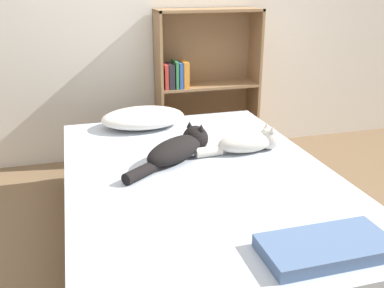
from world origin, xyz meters
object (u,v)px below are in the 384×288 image
at_px(cat_light, 250,142).
at_px(bookshelf, 203,83).
at_px(cat_dark, 179,148).
at_px(pillow, 143,118).
at_px(bed, 200,210).

xyz_separation_m(cat_light, bookshelf, (0.05, 1.07, 0.10)).
distance_m(cat_dark, bookshelf, 1.17).
xyz_separation_m(pillow, cat_dark, (0.10, -0.59, -0.00)).
bearing_deg(bed, pillow, 100.95).
distance_m(pillow, cat_light, 0.78).
bearing_deg(cat_dark, pillow, 61.86).
distance_m(bed, pillow, 0.85).
xyz_separation_m(bed, cat_dark, (-0.06, 0.20, 0.28)).
relative_size(bed, bookshelf, 1.74).
height_order(bed, cat_dark, cat_dark).
bearing_deg(cat_light, cat_dark, 177.30).
xyz_separation_m(cat_dark, bookshelf, (0.46, 1.07, 0.09)).
relative_size(pillow, cat_light, 1.08).
bearing_deg(cat_light, bed, -152.94).
bearing_deg(bed, cat_light, 29.75).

